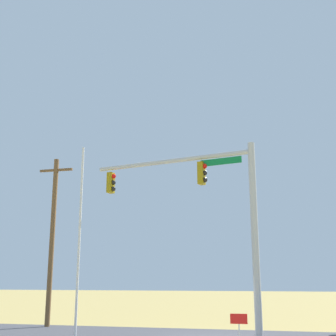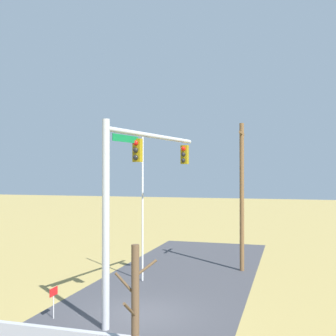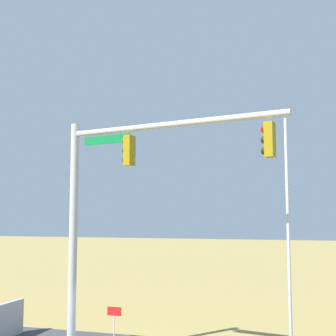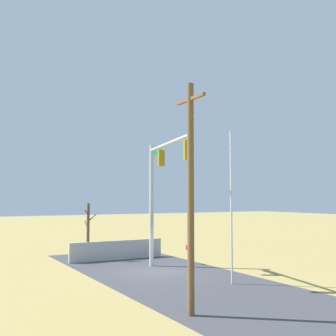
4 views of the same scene
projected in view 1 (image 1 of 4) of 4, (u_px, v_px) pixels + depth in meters
signal_mast at (210, 203)px, 19.11m from camera, size 7.32×1.71×7.73m
flagpole at (79, 240)px, 18.65m from camera, size 0.10×0.10×7.74m
utility_pole at (52, 236)px, 24.27m from camera, size 1.90×0.26×8.69m
open_sign at (239, 324)px, 15.08m from camera, size 0.56×0.04×1.22m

